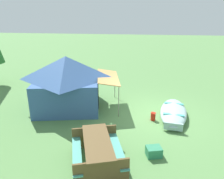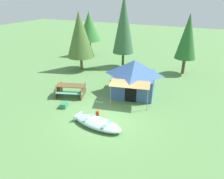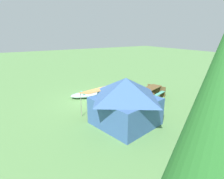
# 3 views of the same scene
# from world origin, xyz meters

# --- Properties ---
(ground_plane) EXTENTS (80.00, 80.00, 0.00)m
(ground_plane) POSITION_xyz_m (0.00, 0.00, 0.00)
(ground_plane) COLOR #578549
(beached_rowboat) EXTENTS (3.12, 1.49, 0.40)m
(beached_rowboat) POSITION_xyz_m (-0.05, -1.03, 0.21)
(beached_rowboat) COLOR #97B7B6
(beached_rowboat) RESTS_ON ground_plane
(canvas_cabin_tent) EXTENTS (3.59, 4.43, 2.50)m
(canvas_cabin_tent) POSITION_xyz_m (0.26, 3.87, 1.30)
(canvas_cabin_tent) COLOR #375B95
(canvas_cabin_tent) RESTS_ON ground_plane
(picnic_table) EXTENTS (2.36, 2.04, 0.80)m
(picnic_table) POSITION_xyz_m (-3.65, 1.62, 0.50)
(picnic_table) COLOR brown
(picnic_table) RESTS_ON ground_plane
(cooler_box) EXTENTS (0.49, 0.56, 0.31)m
(cooler_box) POSITION_xyz_m (-3.03, -0.07, 0.16)
(cooler_box) COLOR #2E8158
(cooler_box) RESTS_ON ground_plane
(fuel_can) EXTENTS (0.28, 0.28, 0.35)m
(fuel_can) POSITION_xyz_m (-0.55, -0.13, 0.18)
(fuel_can) COLOR red
(fuel_can) RESTS_ON ground_plane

